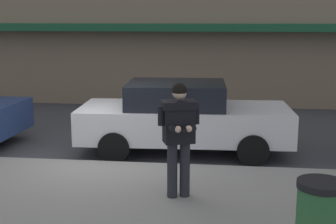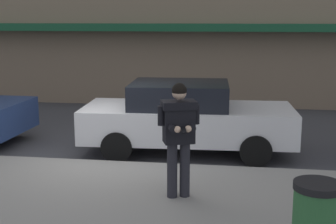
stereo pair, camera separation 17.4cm
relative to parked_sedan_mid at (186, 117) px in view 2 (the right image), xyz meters
The scene contains 6 objects.
ground_plane 1.99m from the parked_sedan_mid, 143.72° to the right, with size 80.00×80.00×0.00m, color #3D3D42.
sidewalk 4.03m from the parked_sedan_mid, 96.90° to the right, with size 32.00×5.30×0.14m, color gray.
curb_paint_line 1.38m from the parked_sedan_mid, 114.73° to the right, with size 28.00×0.12×0.01m, color silver.
parked_sedan_mid is the anchor object (origin of this frame).
man_texting_on_phone 3.01m from the parked_sedan_mid, 85.99° to the right, with size 0.62×0.65×1.81m.
trash_bin 5.18m from the parked_sedan_mid, 67.49° to the right, with size 0.55×0.55×0.98m.
Camera 2 is at (2.53, -8.77, 2.90)m, focal length 50.00 mm.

